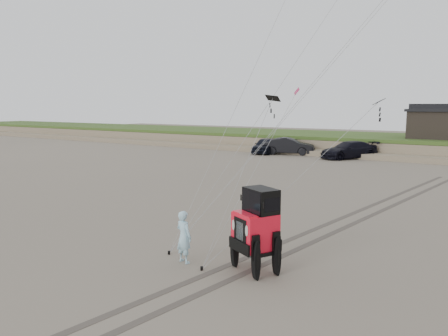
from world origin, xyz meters
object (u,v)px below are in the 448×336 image
(jeep, at_px, (255,239))
(man, at_px, (184,237))
(cabin, at_px, (444,123))
(truck_b, at_px, (289,146))
(truck_a, at_px, (265,146))
(truck_c, at_px, (349,150))

(jeep, bearing_deg, man, -137.97)
(cabin, relative_size, jeep, 1.20)
(cabin, relative_size, truck_b, 1.25)
(cabin, xyz_separation_m, truck_a, (-15.66, -7.31, -2.44))
(truck_b, bearing_deg, cabin, -78.65)
(truck_c, distance_m, jeep, 29.93)
(truck_b, distance_m, jeep, 31.97)
(cabin, distance_m, truck_c, 10.30)
(truck_c, height_order, man, man)
(cabin, bearing_deg, jeep, -90.84)
(truck_c, xyz_separation_m, jeep, (6.45, -29.22, 0.19))
(cabin, height_order, man, cabin)
(truck_b, height_order, truck_c, truck_b)
(cabin, relative_size, truck_c, 1.15)
(truck_c, xyz_separation_m, man, (4.24, -29.81, 0.02))
(cabin, xyz_separation_m, jeep, (-0.53, -36.39, -2.24))
(truck_c, bearing_deg, truck_a, -144.35)
(jeep, height_order, man, jeep)
(truck_a, distance_m, jeep, 32.78)
(truck_a, relative_size, man, 2.84)
(truck_b, height_order, jeep, jeep)
(man, bearing_deg, cabin, -82.84)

